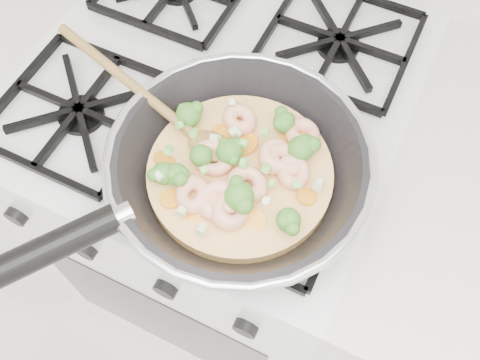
% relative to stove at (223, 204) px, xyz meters
% --- Properties ---
extents(stove, '(0.60, 0.60, 0.92)m').
position_rel_stove_xyz_m(stove, '(0.00, 0.00, 0.00)').
color(stove, white).
rests_on(stove, ground).
extents(skillet, '(0.48, 0.47, 0.10)m').
position_rel_stove_xyz_m(skillet, '(0.12, -0.16, 0.50)').
color(skillet, black).
rests_on(skillet, stove).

